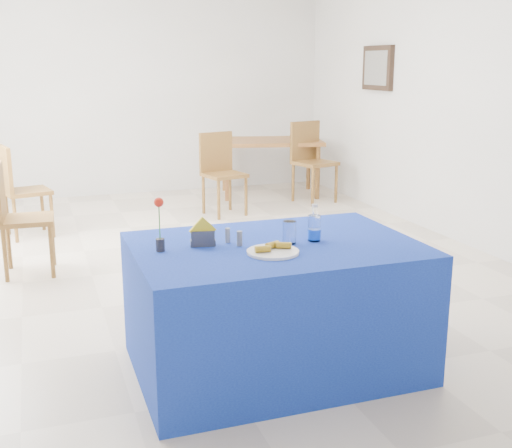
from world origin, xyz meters
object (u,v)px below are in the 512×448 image
Objects in this scene: water_bottle at (314,229)px; oak_table at (270,145)px; blue_table at (275,306)px; chair_win_b at (18,185)px; plate at (273,252)px; chair_win_a at (15,211)px; chair_bg_right at (310,156)px; chair_bg_left at (221,167)px.

oak_table is at bearing 72.43° from water_bottle.
oak_table is (1.77, 4.84, 0.30)m from blue_table.
water_bottle is 0.14× the size of oak_table.
chair_win_b reaches higher than oak_table.
chair_win_a is (-1.36, 2.51, -0.22)m from plate.
water_bottle reaches higher than blue_table.
chair_bg_right is 3.62m from chair_win_b.
water_bottle reaches higher than chair_bg_left.
chair_win_a reaches higher than oak_table.
chair_bg_left reaches higher than oak_table.
blue_table is 4.79m from chair_bg_right.
chair_win_a reaches higher than blue_table.
plate is 4.26m from chair_bg_left.
water_bottle is 3.99m from chair_win_b.
oak_table is at bearing -82.27° from chair_win_b.
oak_table is at bearing 69.75° from plate.
chair_bg_right is at bearing -92.52° from chair_win_b.
chair_win_b is (-3.56, -0.69, -0.04)m from chair_bg_right.
chair_bg_left is 0.94× the size of chair_bg_right.
chair_win_a is 1.00× the size of chair_win_b.
oak_table is at bearing 106.55° from chair_bg_right.
chair_bg_right reaches higher than water_bottle.
water_bottle is 0.23× the size of chair_win_a.
blue_table is at bearing -132.55° from chair_bg_right.
chair_win_a is at bearing -141.92° from oak_table.
chair_win_a is at bearing 125.38° from water_bottle.
chair_win_a is 1.27m from chair_win_b.
plate is 1.32× the size of water_bottle.
chair_bg_right is at bearing -58.17° from chair_win_a.
oak_table is 1.61× the size of chair_win_b.
blue_table is at bearing 65.15° from plate.
blue_table is 7.44× the size of water_bottle.
plate is 0.18× the size of blue_table.
chair_bg_left is 2.29m from chair_win_b.
water_bottle is 2.90m from chair_win_a.
chair_bg_right reaches higher than oak_table.
chair_win_b is at bearing 114.66° from water_bottle.
chair_win_b is at bearing 2.70° from chair_win_a.
chair_win_b is at bearing -158.75° from oak_table.
chair_win_b is (-1.66, 3.62, -0.28)m from water_bottle.
chair_bg_left is at bearing 81.52° from water_bottle.
chair_win_a is at bearing 118.42° from plate.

